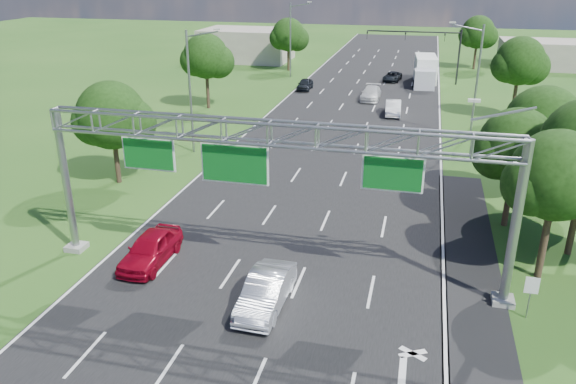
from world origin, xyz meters
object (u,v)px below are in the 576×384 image
(sign_gantry, at_px, (271,146))
(silver_sedan, at_px, (266,291))
(red_coupe, at_px, (151,249))
(traffic_signal, at_px, (432,44))
(box_truck, at_px, (425,71))
(regulatory_sign, at_px, (531,289))

(sign_gantry, xyz_separation_m, silver_sedan, (0.47, -2.89, -6.08))
(red_coupe, bearing_deg, sign_gantry, 3.45)
(traffic_signal, relative_size, box_truck, 1.31)
(traffic_signal, xyz_separation_m, red_coupe, (-13.74, -53.36, -4.35))
(silver_sedan, bearing_deg, sign_gantry, 100.64)
(red_coupe, bearing_deg, regulatory_sign, -1.69)
(sign_gantry, relative_size, silver_sedan, 4.78)
(red_coupe, xyz_separation_m, box_truck, (13.17, 53.03, 0.85))
(sign_gantry, xyz_separation_m, red_coupe, (-6.59, -0.36, -6.07))
(sign_gantry, height_order, silver_sedan, sign_gantry)
(sign_gantry, xyz_separation_m, traffic_signal, (7.15, 53.00, -1.72))
(sign_gantry, relative_size, red_coupe, 4.87)
(traffic_signal, height_order, box_truck, traffic_signal)
(regulatory_sign, distance_m, red_coupe, 18.68)
(sign_gantry, bearing_deg, red_coupe, -176.88)
(sign_gantry, relative_size, traffic_signal, 1.92)
(sign_gantry, relative_size, box_truck, 2.51)
(traffic_signal, bearing_deg, sign_gantry, -97.68)
(regulatory_sign, bearing_deg, box_truck, 95.83)
(box_truck, bearing_deg, regulatory_sign, -88.84)
(sign_gantry, bearing_deg, silver_sedan, -80.79)
(red_coupe, relative_size, box_truck, 0.52)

